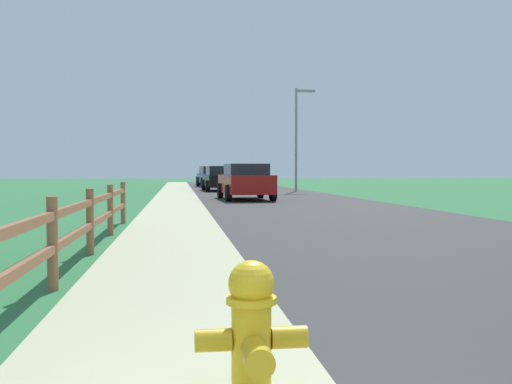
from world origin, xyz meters
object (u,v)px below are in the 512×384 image
(street_lamp, at_px, (298,130))
(fire_hydrant, at_px, (252,331))
(parked_suv_red, at_px, (245,181))
(parked_car_white, at_px, (209,176))
(parked_car_black, at_px, (220,178))
(parked_car_blue, at_px, (213,176))

(street_lamp, bearing_deg, fire_hydrant, -102.44)
(parked_suv_red, bearing_deg, parked_car_white, 90.34)
(parked_car_white, bearing_deg, street_lamp, -76.49)
(fire_hydrant, bearing_deg, parked_suv_red, 83.38)
(fire_hydrant, bearing_deg, parked_car_black, 86.13)
(fire_hydrant, height_order, parked_car_blue, parked_car_blue)
(parked_car_blue, xyz_separation_m, parked_car_white, (0.05, 7.09, -0.05))
(parked_car_blue, relative_size, street_lamp, 0.78)
(street_lamp, bearing_deg, parked_car_white, 103.51)
(fire_hydrant, height_order, parked_car_white, parked_car_white)
(parked_suv_red, distance_m, street_lamp, 10.01)
(fire_hydrant, distance_m, parked_car_white, 47.34)
(parked_car_white, bearing_deg, parked_car_black, -90.49)
(parked_car_blue, bearing_deg, street_lamp, -67.92)
(parked_suv_red, bearing_deg, street_lamp, 64.75)
(parked_car_blue, xyz_separation_m, street_lamp, (4.30, -10.61, 2.79))
(parked_car_black, xyz_separation_m, parked_car_white, (0.13, 15.74, -0.01))
(parked_suv_red, bearing_deg, fire_hydrant, -96.62)
(parked_car_black, bearing_deg, parked_car_blue, 89.44)
(fire_hydrant, distance_m, parked_car_black, 31.62)
(fire_hydrant, height_order, street_lamp, street_lamp)
(parked_car_black, xyz_separation_m, street_lamp, (4.39, -1.97, 2.83))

